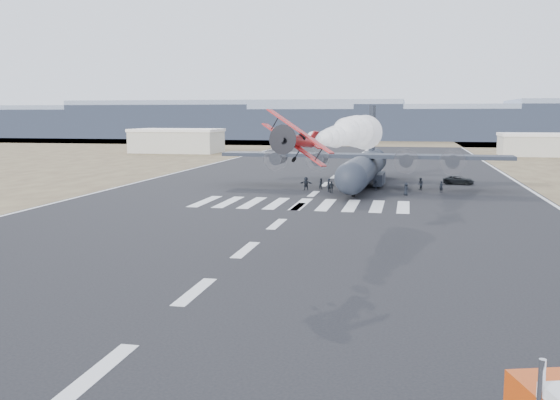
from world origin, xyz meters
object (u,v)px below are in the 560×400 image
(crew_d, at_px, (332,187))
(support_vehicle, at_px, (459,180))
(crew_a, at_px, (328,185))
(transport_aircraft, at_px, (364,165))
(hangar_left, at_px, (177,140))
(crew_e, at_px, (406,189))
(crew_g, at_px, (441,187))
(crew_b, at_px, (420,184))
(aerobatic_biplane, at_px, (297,140))
(crew_f, at_px, (306,184))
(crew_h, at_px, (321,184))
(crew_c, at_px, (376,185))
(hangar_right, at_px, (540,144))

(crew_d, bearing_deg, support_vehicle, -134.25)
(crew_a, bearing_deg, transport_aircraft, 159.97)
(hangar_left, bearing_deg, crew_e, -52.64)
(crew_g, bearing_deg, crew_a, -141.10)
(crew_b, bearing_deg, aerobatic_biplane, -44.43)
(crew_a, relative_size, crew_f, 0.97)
(crew_d, xyz_separation_m, crew_h, (-1.95, 3.95, -0.02))
(aerobatic_biplane, height_order, crew_f, aerobatic_biplane)
(support_vehicle, relative_size, crew_d, 2.89)
(crew_f, bearing_deg, crew_b, 8.57)
(crew_f, bearing_deg, crew_c, 6.80)
(crew_f, relative_size, crew_g, 1.18)
(hangar_left, xyz_separation_m, support_vehicle, (72.13, -68.84, -2.76))
(support_vehicle, distance_m, crew_a, 22.70)
(hangar_right, relative_size, crew_a, 11.24)
(crew_c, bearing_deg, support_vehicle, 26.29)
(crew_a, relative_size, crew_h, 1.17)
(transport_aircraft, bearing_deg, crew_e, -55.40)
(support_vehicle, bearing_deg, hangar_left, 58.18)
(hangar_right, relative_size, aerobatic_biplane, 3.69)
(hangar_left, bearing_deg, crew_f, -58.16)
(crew_b, distance_m, crew_h, 13.97)
(crew_f, bearing_deg, crew_a, -17.85)
(crew_h, bearing_deg, crew_f, 175.20)
(aerobatic_biplane, height_order, support_vehicle, aerobatic_biplane)
(aerobatic_biplane, xyz_separation_m, crew_g, (12.79, 41.29, -7.90))
(hangar_left, xyz_separation_m, crew_b, (66.20, -78.12, -2.51))
(aerobatic_biplane, bearing_deg, crew_d, 100.76)
(transport_aircraft, distance_m, crew_f, 10.40)
(hangar_left, distance_m, crew_c, 99.70)
(transport_aircraft, bearing_deg, aerobatic_biplane, -90.15)
(transport_aircraft, xyz_separation_m, crew_e, (6.20, -9.73, -2.29))
(hangar_right, height_order, crew_b, hangar_right)
(support_vehicle, height_order, crew_f, crew_f)
(crew_f, bearing_deg, crew_h, 35.11)
(aerobatic_biplane, relative_size, support_vehicle, 1.19)
(crew_b, height_order, crew_d, crew_b)
(crew_b, relative_size, crew_c, 1.14)
(aerobatic_biplane, height_order, crew_c, aerobatic_biplane)
(transport_aircraft, height_order, crew_a, transport_aircraft)
(hangar_right, xyz_separation_m, crew_d, (-43.75, -88.49, -2.20))
(hangar_left, distance_m, crew_d, 99.60)
(crew_a, distance_m, crew_c, 6.85)
(support_vehicle, distance_m, crew_c, 16.16)
(hangar_left, bearing_deg, crew_d, -56.98)
(crew_g, bearing_deg, hangar_left, 162.78)
(crew_b, height_order, crew_e, crew_b)
(support_vehicle, bearing_deg, aerobatic_biplane, 174.96)
(crew_h, bearing_deg, crew_g, -43.86)
(crew_c, relative_size, crew_d, 0.98)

